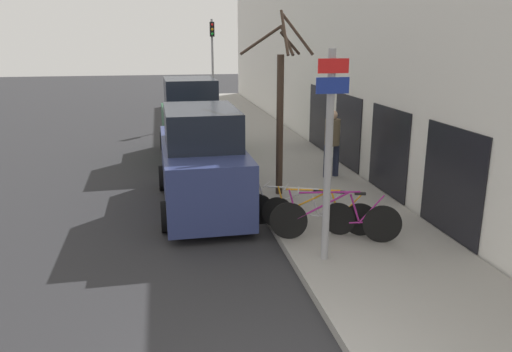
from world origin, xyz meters
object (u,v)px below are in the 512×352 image
parked_car_1 (191,122)px  street_tree (280,110)px  bicycle_1 (318,213)px  bicycle_0 (335,219)px  signpost (329,153)px  pedestrian_near (332,139)px  parked_car_0 (201,162)px  traffic_light (213,56)px  bicycle_2 (298,211)px

parked_car_1 → street_tree: bearing=-71.3°
bicycle_1 → parked_car_1: size_ratio=0.49×
bicycle_1 → bicycle_0: bearing=-136.4°
signpost → pedestrian_near: size_ratio=1.93×
parked_car_0 → signpost: bearing=-64.2°
parked_car_1 → traffic_light: size_ratio=0.94×
street_tree → bicycle_2: bearing=-94.8°
parked_car_0 → traffic_light: traffic_light is taller
street_tree → traffic_light: traffic_light is taller
parked_car_1 → street_tree: (1.81, -4.97, 1.05)m
signpost → traffic_light: (-0.18, 15.87, 1.01)m
parked_car_0 → parked_car_1: size_ratio=1.13×
signpost → bicycle_2: (-0.09, 1.42, -1.49)m
bicycle_0 → street_tree: (-0.33, 3.06, 1.64)m
parked_car_1 → bicycle_0: bearing=-76.4°
traffic_light → bicycle_2: bearing=-89.6°
parked_car_0 → parked_car_1: (0.08, 5.15, 0.09)m
parked_car_1 → signpost: bearing=-80.3°
parked_car_0 → traffic_light: (1.60, 12.26, 1.97)m
parked_car_0 → pedestrian_near: size_ratio=2.64×
bicycle_1 → parked_car_0: 3.20m
bicycle_0 → parked_car_1: parked_car_1 is taller
bicycle_0 → pedestrian_near: size_ratio=1.29×
signpost → parked_car_1: bearing=101.0°
bicycle_0 → traffic_light: traffic_light is taller
parked_car_1 → street_tree: street_tree is taller
parked_car_1 → street_tree: 5.39m
parked_car_1 → parked_car_0: bearing=-92.2°
signpost → bicycle_0: (0.43, 0.73, -1.45)m
traffic_light → parked_car_0: bearing=-97.5°
bicycle_2 → street_tree: size_ratio=0.46×
bicycle_2 → pedestrian_near: size_ratio=1.07×
pedestrian_near → traffic_light: bearing=82.7°
bicycle_1 → traffic_light: traffic_light is taller
parked_car_0 → pedestrian_near: (3.64, 1.42, 0.13)m
bicycle_1 → street_tree: bearing=27.8°
bicycle_2 → parked_car_0: (-1.70, 2.19, 0.54)m
street_tree → parked_car_1: bearing=110.0°
bicycle_0 → bicycle_2: bearing=54.0°
parked_car_1 → traffic_light: (1.52, 7.11, 1.88)m
pedestrian_near → signpost: bearing=-128.2°
bicycle_2 → traffic_light: (-0.09, 14.45, 2.50)m
signpost → parked_car_0: bearing=116.3°
signpost → bicycle_1: bearing=77.6°
bicycle_2 → traffic_light: size_ratio=0.43×
bicycle_1 → traffic_light: bearing=26.0°
signpost → bicycle_1: size_ratio=1.70×
bicycle_1 → parked_car_0: size_ratio=0.43×
signpost → traffic_light: traffic_light is taller
parked_car_0 → street_tree: (1.89, 0.18, 1.14)m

